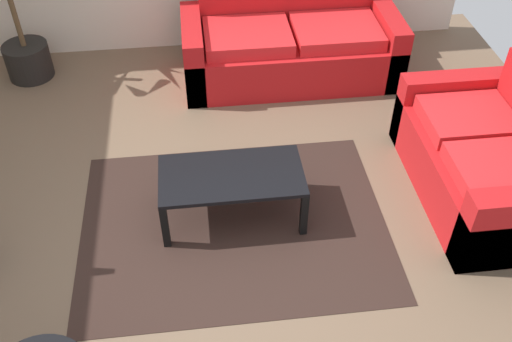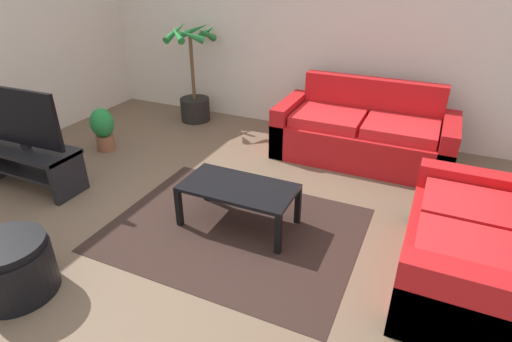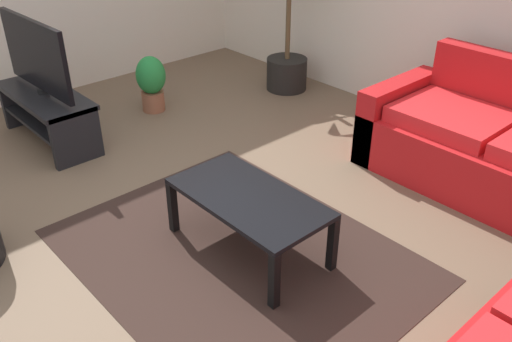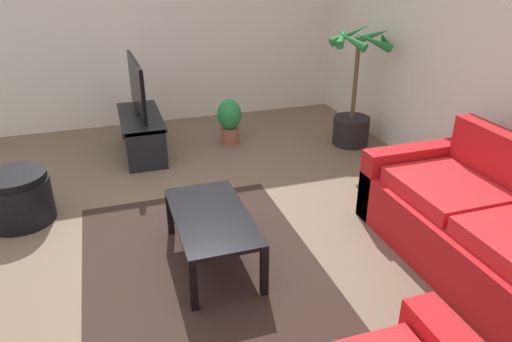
% 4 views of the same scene
% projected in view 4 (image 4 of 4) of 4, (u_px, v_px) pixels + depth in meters
% --- Properties ---
extents(ground_plane, '(6.60, 6.60, 0.00)m').
position_uv_depth(ground_plane, '(151.00, 244.00, 3.80)').
color(ground_plane, brown).
extents(wall_back, '(6.00, 0.06, 2.70)m').
position_uv_depth(wall_back, '(489.00, 51.00, 4.07)').
color(wall_back, beige).
rests_on(wall_back, ground).
extents(wall_left, '(0.06, 6.00, 2.70)m').
position_uv_depth(wall_left, '(111.00, 20.00, 5.80)').
color(wall_left, beige).
rests_on(wall_left, ground).
extents(couch_main, '(2.03, 0.90, 0.90)m').
position_uv_depth(couch_main, '(490.00, 235.00, 3.37)').
color(couch_main, red).
rests_on(couch_main, ground).
extents(tv_stand, '(1.10, 0.45, 0.45)m').
position_uv_depth(tv_stand, '(141.00, 128.00, 5.37)').
color(tv_stand, black).
rests_on(tv_stand, ground).
extents(tv, '(1.04, 0.10, 0.63)m').
position_uv_depth(tv, '(137.00, 87.00, 5.16)').
color(tv, black).
rests_on(tv, tv_stand).
extents(coffee_table, '(1.01, 0.53, 0.40)m').
position_uv_depth(coffee_table, '(212.00, 221.00, 3.45)').
color(coffee_table, black).
rests_on(coffee_table, ground).
extents(area_rug, '(2.20, 1.70, 0.01)m').
position_uv_depth(area_rug, '(200.00, 262.00, 3.57)').
color(area_rug, black).
rests_on(area_rug, ground).
extents(potted_palm, '(0.70, 0.70, 1.39)m').
position_uv_depth(potted_palm, '(354.00, 103.00, 5.52)').
color(potted_palm, black).
rests_on(potted_palm, ground).
extents(potted_plant_small, '(0.28, 0.28, 0.54)m').
position_uv_depth(potted_plant_small, '(229.00, 120.00, 5.63)').
color(potted_plant_small, brown).
rests_on(potted_plant_small, ground).
extents(ottoman, '(0.56, 0.56, 0.44)m').
position_uv_depth(ottoman, '(18.00, 198.00, 4.03)').
color(ottoman, black).
rests_on(ottoman, ground).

